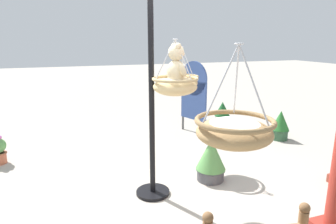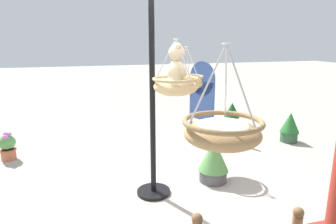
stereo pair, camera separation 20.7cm
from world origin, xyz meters
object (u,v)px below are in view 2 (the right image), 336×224
at_px(hanging_basket_with_teddy, 176,85).
at_px(potted_plant_tall_leafy, 290,127).
at_px(potted_plant_fern_front, 232,113).
at_px(potted_plant_bushy_green, 7,146).
at_px(hanging_basket_right_low, 222,131).
at_px(display_sign_board, 202,92).
at_px(potted_plant_flowering_red, 214,161).
at_px(display_pole_central, 153,136).
at_px(teddy_bear, 178,67).
at_px(hanging_basket_left_high, 186,82).

height_order(hanging_basket_with_teddy, potted_plant_tall_leafy, hanging_basket_with_teddy).
relative_size(potted_plant_fern_front, potted_plant_bushy_green, 1.08).
relative_size(hanging_basket_right_low, display_sign_board, 0.46).
distance_m(hanging_basket_right_low, potted_plant_flowering_red, 2.25).
distance_m(potted_plant_fern_front, potted_plant_flowering_red, 3.14).
relative_size(display_pole_central, hanging_basket_with_teddy, 3.83).
relative_size(teddy_bear, display_sign_board, 0.32).
xyz_separation_m(hanging_basket_right_low, potted_plant_flowering_red, (-1.82, 0.79, -1.06)).
relative_size(hanging_basket_left_high, potted_plant_bushy_green, 1.41).
bearing_deg(hanging_basket_right_low, display_pole_central, -176.31).
height_order(hanging_basket_left_high, potted_plant_fern_front, hanging_basket_left_high).
relative_size(hanging_basket_with_teddy, potted_plant_bushy_green, 1.39).
distance_m(hanging_basket_with_teddy, potted_plant_fern_front, 3.92).
height_order(teddy_bear, display_sign_board, teddy_bear).
height_order(potted_plant_flowering_red, potted_plant_bushy_green, potted_plant_flowering_red).
bearing_deg(potted_plant_flowering_red, hanging_basket_left_high, -168.17).
bearing_deg(hanging_basket_left_high, potted_plant_fern_front, 135.78).
bearing_deg(potted_plant_fern_front, display_pole_central, -42.99).
relative_size(hanging_basket_left_high, potted_plant_flowering_red, 1.07).
bearing_deg(potted_plant_flowering_red, potted_plant_bushy_green, -118.98).
bearing_deg(potted_plant_fern_front, hanging_basket_left_high, -44.22).
height_order(teddy_bear, potted_plant_flowering_red, teddy_bear).
bearing_deg(hanging_basket_left_high, potted_plant_flowering_red, 11.83).
height_order(display_pole_central, hanging_basket_right_low, display_pole_central).
distance_m(display_pole_central, hanging_basket_left_high, 1.27).
xyz_separation_m(hanging_basket_with_teddy, potted_plant_tall_leafy, (-1.41, 2.80, -1.16)).
bearing_deg(potted_plant_flowering_red, display_sign_board, 162.55).
distance_m(display_pole_central, potted_plant_bushy_green, 2.82).
height_order(potted_plant_fern_front, potted_plant_tall_leafy, potted_plant_tall_leafy).
bearing_deg(display_sign_board, hanging_basket_with_teddy, -28.86).
xyz_separation_m(hanging_basket_left_high, potted_plant_fern_front, (-1.89, 1.84, -1.08)).
relative_size(potted_plant_flowering_red, potted_plant_bushy_green, 1.32).
distance_m(hanging_basket_right_low, potted_plant_bushy_green, 4.29).
xyz_separation_m(potted_plant_fern_front, potted_plant_flowering_red, (2.66, -1.68, 0.06)).
bearing_deg(teddy_bear, potted_plant_fern_front, 141.67).
bearing_deg(potted_plant_bushy_green, hanging_basket_left_high, 72.49).
bearing_deg(hanging_basket_right_low, potted_plant_fern_front, 151.11).
bearing_deg(potted_plant_bushy_green, potted_plant_fern_front, 101.93).
height_order(hanging_basket_left_high, hanging_basket_right_low, hanging_basket_right_low).
xyz_separation_m(hanging_basket_left_high, potted_plant_bushy_green, (-0.90, -2.85, -1.10)).
xyz_separation_m(hanging_basket_with_teddy, potted_plant_bushy_green, (-1.93, -2.36, -1.22)).
height_order(teddy_bear, potted_plant_fern_front, teddy_bear).
bearing_deg(hanging_basket_left_high, display_sign_board, 148.79).
height_order(hanging_basket_left_high, potted_plant_bushy_green, hanging_basket_left_high).
bearing_deg(potted_plant_tall_leafy, potted_plant_fern_front, -162.51).
bearing_deg(potted_plant_flowering_red, potted_plant_tall_leafy, 118.19).
distance_m(potted_plant_tall_leafy, display_sign_board, 1.88).
relative_size(display_pole_central, potted_plant_bushy_green, 5.34).
xyz_separation_m(hanging_basket_with_teddy, potted_plant_fern_front, (-2.92, 2.33, -1.20)).
relative_size(hanging_basket_with_teddy, potted_plant_tall_leafy, 1.12).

